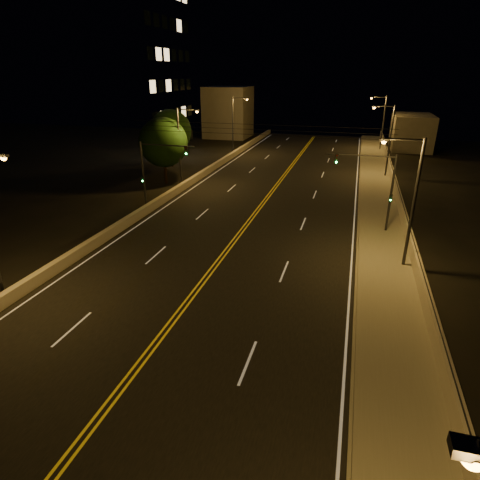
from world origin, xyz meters
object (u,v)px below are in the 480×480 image
(streetlight_1, at_px, (410,196))
(tree_1, at_px, (171,131))
(streetlight_6, at_px, (235,121))
(traffic_signal_right, at_px, (379,184))
(building_tower, at_px, (94,41))
(streetlight_3, at_px, (382,120))
(streetlight_5, at_px, (182,142))
(tree_0, at_px, (163,143))
(traffic_signal_left, at_px, (153,169))
(streetlight_2, at_px, (388,136))

(streetlight_1, relative_size, tree_1, 1.13)
(streetlight_6, distance_m, traffic_signal_right, 34.89)
(streetlight_6, distance_m, building_tower, 23.47)
(streetlight_3, bearing_deg, tree_1, -143.99)
(building_tower, bearing_deg, streetlight_6, 8.49)
(traffic_signal_right, bearing_deg, streetlight_5, 156.01)
(streetlight_1, relative_size, tree_0, 1.14)
(tree_0, bearing_deg, traffic_signal_left, -69.57)
(traffic_signal_left, distance_m, tree_0, 10.03)
(streetlight_2, height_order, traffic_signal_left, streetlight_2)
(building_tower, distance_m, tree_0, 26.78)
(streetlight_1, distance_m, streetlight_3, 43.31)
(streetlight_3, bearing_deg, streetlight_5, -126.97)
(traffic_signal_right, bearing_deg, streetlight_1, -76.12)
(streetlight_3, relative_size, building_tower, 0.25)
(tree_0, bearing_deg, streetlight_5, -12.21)
(streetlight_3, relative_size, tree_1, 1.13)
(streetlight_2, bearing_deg, tree_0, -158.23)
(streetlight_5, bearing_deg, streetlight_1, -34.82)
(streetlight_1, bearing_deg, traffic_signal_left, 163.49)
(traffic_signal_left, distance_m, building_tower, 35.54)
(streetlight_2, relative_size, tree_0, 1.14)
(building_tower, bearing_deg, traffic_signal_left, -49.88)
(streetlight_5, bearing_deg, streetlight_6, 90.00)
(traffic_signal_left, xyz_separation_m, tree_1, (-6.55, 17.76, 0.71))
(streetlight_1, height_order, streetlight_6, same)
(streetlight_1, xyz_separation_m, traffic_signal_left, (-20.31, 6.02, -0.93))
(streetlight_6, relative_size, traffic_signal_left, 1.34)
(streetlight_5, xyz_separation_m, tree_0, (-2.41, 0.52, -0.27))
(traffic_signal_right, height_order, building_tower, building_tower)
(traffic_signal_right, relative_size, tree_0, 0.86)
(streetlight_6, bearing_deg, building_tower, -171.51)
(streetlight_2, relative_size, streetlight_3, 1.00)
(traffic_signal_right, xyz_separation_m, traffic_signal_left, (-18.82, 0.00, 0.00))
(streetlight_6, xyz_separation_m, traffic_signal_left, (1.09, -28.64, -0.93))
(building_tower, xyz_separation_m, tree_1, (15.01, -7.83, -11.28))
(streetlight_3, distance_m, streetlight_5, 35.58)
(streetlight_6, bearing_deg, streetlight_2, -24.51)
(streetlight_2, distance_m, streetlight_5, 23.63)
(tree_1, bearing_deg, traffic_signal_right, -34.99)
(streetlight_3, relative_size, traffic_signal_right, 1.34)
(streetlight_6, height_order, traffic_signal_left, streetlight_6)
(streetlight_5, bearing_deg, streetlight_2, 25.11)
(streetlight_5, xyz_separation_m, building_tower, (-20.48, 16.72, 11.06))
(building_tower, bearing_deg, streetlight_3, 15.61)
(building_tower, xyz_separation_m, tree_0, (18.07, -16.20, -11.33))
(streetlight_1, bearing_deg, tree_0, 147.09)
(streetlight_1, distance_m, traffic_signal_left, 21.20)
(streetlight_3, xyz_separation_m, streetlight_5, (-21.40, -28.43, 0.00))
(streetlight_1, distance_m, traffic_signal_right, 6.27)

